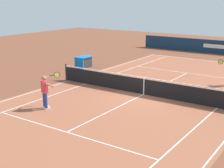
% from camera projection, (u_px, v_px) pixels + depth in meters
% --- Properties ---
extents(ground_plane, '(60.00, 60.00, 0.00)m').
position_uv_depth(ground_plane, '(144.00, 94.00, 18.19)').
color(ground_plane, brown).
extents(court_slab, '(24.20, 11.40, 0.00)m').
position_uv_depth(court_slab, '(144.00, 94.00, 18.19)').
color(court_slab, '#935138').
rests_on(court_slab, ground_plane).
extents(court_line_markings, '(23.85, 11.05, 0.01)m').
position_uv_depth(court_line_markings, '(144.00, 94.00, 18.19)').
color(court_line_markings, white).
rests_on(court_line_markings, ground_plane).
extents(tennis_net, '(0.10, 11.70, 1.08)m').
position_uv_depth(tennis_net, '(144.00, 86.00, 18.06)').
color(tennis_net, '#2D2D33').
rests_on(tennis_net, ground_plane).
extents(tennis_player_near, '(1.19, 0.75, 1.70)m').
position_uv_depth(tennis_player_near, '(45.00, 90.00, 15.66)').
color(tennis_player_near, navy).
rests_on(tennis_player_near, ground_plane).
extents(tennis_ball, '(0.07, 0.07, 0.07)m').
position_uv_depth(tennis_ball, '(188.00, 98.00, 17.45)').
color(tennis_ball, '#CCE01E').
rests_on(tennis_ball, ground_plane).
extents(equipment_cart_tarped, '(1.25, 0.84, 0.85)m').
position_uv_depth(equipment_cart_tarped, '(84.00, 62.00, 25.05)').
color(equipment_cart_tarped, '#2D2D33').
rests_on(equipment_cart_tarped, ground_plane).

